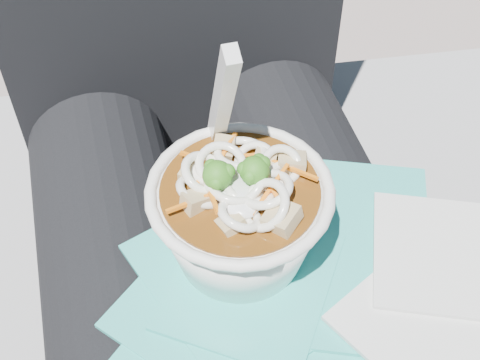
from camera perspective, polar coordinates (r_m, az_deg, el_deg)
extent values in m
cube|color=gray|center=(0.92, -2.51, -11.57)|extent=(1.05, 0.60, 0.42)
cylinder|color=black|center=(0.60, -9.35, -12.32)|extent=(0.14, 0.48, 0.14)
cylinder|color=black|center=(0.63, 8.72, -8.27)|extent=(0.14, 0.48, 0.14)
cube|color=teal|center=(0.52, 11.72, -12.23)|extent=(0.21, 0.21, 0.00)
cube|color=teal|center=(0.52, 3.46, -9.83)|extent=(0.19, 0.21, 0.00)
cube|color=teal|center=(0.50, 1.54, -13.27)|extent=(0.23, 0.23, 0.00)
cube|color=teal|center=(0.52, 0.24, -8.59)|extent=(0.23, 0.23, 0.00)
cube|color=teal|center=(0.53, 1.67, -7.47)|extent=(0.21, 0.21, 0.00)
cube|color=teal|center=(0.54, 6.24, -5.49)|extent=(0.24, 0.24, 0.00)
cube|color=teal|center=(0.52, 0.93, -8.60)|extent=(0.17, 0.17, 0.00)
cube|color=silver|center=(0.51, 16.25, -11.67)|extent=(0.16, 0.16, 0.00)
cube|color=silver|center=(0.55, 17.11, -6.10)|extent=(0.14, 0.14, 0.00)
torus|color=white|center=(0.47, 0.00, -0.96)|extent=(0.14, 0.14, 0.01)
cylinder|color=#4E2A0B|center=(0.48, 0.00, -1.19)|extent=(0.11, 0.11, 0.01)
torus|color=white|center=(0.46, 2.21, -0.78)|extent=(0.06, 0.06, 0.02)
torus|color=white|center=(0.45, 2.09, -2.15)|extent=(0.05, 0.06, 0.04)
torus|color=white|center=(0.47, -3.37, -0.97)|extent=(0.05, 0.05, 0.03)
torus|color=white|center=(0.47, -0.99, -0.46)|extent=(0.04, 0.04, 0.02)
torus|color=white|center=(0.48, 3.56, 1.29)|extent=(0.04, 0.04, 0.03)
torus|color=white|center=(0.47, 0.31, -0.19)|extent=(0.05, 0.06, 0.04)
torus|color=white|center=(0.47, 0.01, -1.12)|extent=(0.03, 0.04, 0.03)
torus|color=white|center=(0.45, -0.02, -3.05)|extent=(0.03, 0.04, 0.03)
torus|color=white|center=(0.47, 0.60, -0.37)|extent=(0.04, 0.04, 0.03)
torus|color=white|center=(0.47, 2.23, -0.95)|extent=(0.04, 0.04, 0.02)
torus|color=white|center=(0.49, 1.31, 1.53)|extent=(0.04, 0.04, 0.03)
torus|color=white|center=(0.47, -0.47, -0.34)|extent=(0.05, 0.05, 0.02)
torus|color=white|center=(0.48, -2.56, 0.79)|extent=(0.03, 0.03, 0.01)
torus|color=white|center=(0.47, -2.98, 0.55)|extent=(0.04, 0.04, 0.03)
torus|color=white|center=(0.48, 0.11, 2.29)|extent=(0.05, 0.05, 0.02)
torus|color=white|center=(0.48, -1.64, 1.28)|extent=(0.05, 0.05, 0.02)
torus|color=white|center=(0.46, 3.81, -2.44)|extent=(0.04, 0.04, 0.03)
cylinder|color=white|center=(0.46, -2.18, -1.01)|extent=(0.02, 0.01, 0.01)
cylinder|color=white|center=(0.47, 2.47, -0.57)|extent=(0.02, 0.01, 0.01)
cylinder|color=white|center=(0.48, 2.84, 1.01)|extent=(0.03, 0.02, 0.01)
cylinder|color=olive|center=(0.47, 1.23, -0.17)|extent=(0.01, 0.01, 0.01)
sphere|color=#226316|center=(0.46, 1.25, 0.80)|extent=(0.02, 0.02, 0.02)
sphere|color=#226316|center=(0.46, 1.98, 1.46)|extent=(0.01, 0.01, 0.01)
sphere|color=#226316|center=(0.46, 0.88, 0.33)|extent=(0.01, 0.01, 0.01)
sphere|color=#226316|center=(0.46, 0.37, 0.97)|extent=(0.01, 0.01, 0.01)
sphere|color=#226316|center=(0.46, 1.62, 1.66)|extent=(0.01, 0.01, 0.01)
cylinder|color=olive|center=(0.47, -1.89, -0.56)|extent=(0.01, 0.01, 0.01)
sphere|color=#226316|center=(0.46, -1.93, 0.42)|extent=(0.02, 0.02, 0.02)
sphere|color=#226316|center=(0.46, -1.10, 0.78)|extent=(0.01, 0.01, 0.01)
sphere|color=#226316|center=(0.46, -2.44, 1.17)|extent=(0.01, 0.01, 0.01)
sphere|color=#226316|center=(0.45, -2.01, -0.21)|extent=(0.01, 0.01, 0.01)
sphere|color=#226316|center=(0.46, -1.06, 0.76)|extent=(0.01, 0.01, 0.01)
cube|color=orange|center=(0.46, 2.59, -0.80)|extent=(0.04, 0.03, 0.01)
cube|color=orange|center=(0.48, -3.33, 0.89)|extent=(0.02, 0.03, 0.01)
cube|color=orange|center=(0.48, 4.16, 1.04)|extent=(0.04, 0.03, 0.00)
cube|color=orange|center=(0.49, -3.21, 1.72)|extent=(0.03, 0.02, 0.01)
cube|color=orange|center=(0.46, -4.33, -1.97)|extent=(0.03, 0.01, 0.00)
cube|color=orange|center=(0.46, -2.51, -1.18)|extent=(0.00, 0.04, 0.00)
cube|color=orange|center=(0.46, 2.54, -0.45)|extent=(0.01, 0.03, 0.01)
cube|color=orange|center=(0.48, -1.29, 2.41)|extent=(0.03, 0.03, 0.00)
cube|color=orange|center=(0.49, 1.65, 2.12)|extent=(0.03, 0.00, 0.01)
cube|color=tan|center=(0.49, 4.42, 1.40)|extent=(0.03, 0.03, 0.02)
cube|color=tan|center=(0.49, 2.13, 1.71)|extent=(0.02, 0.02, 0.01)
cube|color=tan|center=(0.49, -1.45, 2.71)|extent=(0.02, 0.02, 0.02)
cube|color=tan|center=(0.48, -3.98, 0.53)|extent=(0.02, 0.03, 0.01)
cube|color=tan|center=(0.46, -3.63, -1.79)|extent=(0.03, 0.02, 0.02)
cube|color=tan|center=(0.45, -0.73, -3.79)|extent=(0.02, 0.02, 0.02)
cube|color=tan|center=(0.45, 3.59, -3.25)|extent=(0.03, 0.03, 0.02)
ellipsoid|color=white|center=(0.46, -0.01, -1.46)|extent=(0.03, 0.04, 0.01)
cube|color=white|center=(0.46, -1.48, 6.87)|extent=(0.01, 0.07, 0.12)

